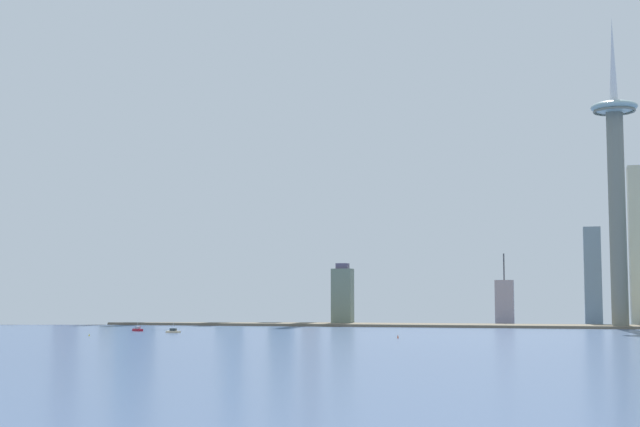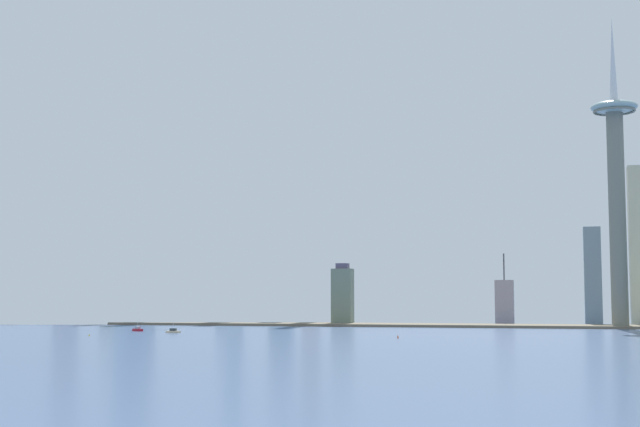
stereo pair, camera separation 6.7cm
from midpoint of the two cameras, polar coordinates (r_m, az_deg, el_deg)
name	(u,v)px [view 1 (the left image)]	position (r m, az deg, el deg)	size (l,w,h in m)	color
ground_plane	(107,352)	(526.70, -13.18, -8.42)	(6000.00, 6000.00, 0.00)	#435A82
waterfront_pier	(325,324)	(976.85, 0.30, -6.95)	(887.96, 64.29, 2.62)	#716550
observation_tower	(616,173)	(947.85, 18.02, 2.45)	(45.49, 45.49, 310.13)	slate
skyscraper_0	(283,282)	(1057.81, -2.33, -4.32)	(22.21, 19.09, 97.76)	slate
skyscraper_2	(234,259)	(1074.91, -5.37, -2.83)	(18.77, 14.06, 154.90)	#99BBD0
skyscraper_3	(311,245)	(1022.66, -0.55, -1.98)	(16.24, 20.99, 182.85)	#C2B3A4
skyscraper_4	(229,303)	(1041.85, -5.71, -5.57)	(23.94, 23.41, 50.74)	#93B1B9
skyscraper_5	(110,299)	(1154.61, -13.00, -5.21)	(14.22, 26.06, 60.58)	#B8B68E
skyscraper_6	(128,259)	(1113.17, -11.92, -2.77)	(19.91, 23.32, 155.78)	#7DA4B9
skyscraper_7	(143,279)	(1047.62, -11.02, -4.02)	(22.29, 21.51, 109.07)	slate
skyscraper_8	(67,254)	(1188.45, -15.52, -2.43)	(24.55, 19.42, 169.30)	#BFB2B1
skyscraper_9	(505,302)	(1016.59, 11.46, -5.46)	(19.90, 14.08, 77.78)	#9D8F95
skyscraper_11	(593,276)	(1035.70, 16.68, -3.76)	(18.20, 23.47, 106.22)	gray
skyscraper_12	(343,296)	(989.45, 1.42, -5.17)	(21.74, 18.24, 66.73)	slate
skyscraper_13	(282,283)	(1097.15, -2.41, -4.36)	(26.03, 23.51, 100.19)	#BABC93
boat_0	(173,331)	(789.92, -9.16, -7.28)	(12.59, 5.70, 8.80)	beige
boat_1	(138,329)	(834.93, -11.33, -7.12)	(12.85, 11.12, 10.96)	#A91827
channel_buoy_0	(398,336)	(680.95, 4.89, -7.66)	(1.18, 1.18, 3.00)	#E54C19
channel_buoy_1	(89,335)	(741.43, -14.23, -7.36)	(1.18, 1.18, 1.82)	yellow
airplane	(217,144)	(1032.16, -6.44, 4.35)	(27.83, 26.52, 7.66)	silver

